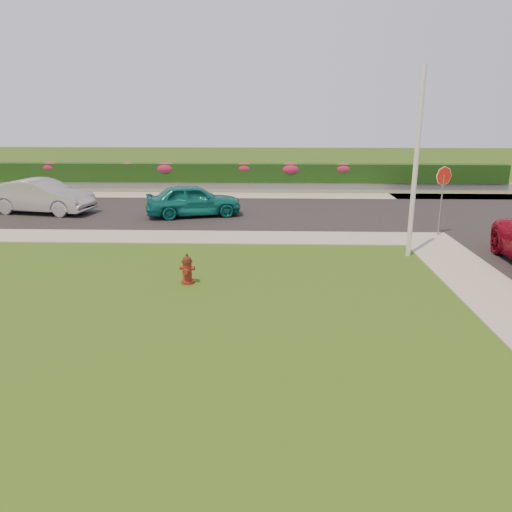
{
  "coord_description": "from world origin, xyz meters",
  "views": [
    {
      "loc": [
        1.11,
        -9.67,
        4.68
      ],
      "look_at": [
        0.67,
        3.39,
        0.9
      ],
      "focal_mm": 35.0,
      "sensor_mm": 36.0,
      "label": 1
    }
  ],
  "objects_px": {
    "fire_hydrant": "(187,270)",
    "sedan_silver": "(42,196)",
    "utility_pole": "(416,165)",
    "sedan_teal": "(193,200)",
    "stop_sign": "(443,184)"
  },
  "relations": [
    {
      "from": "fire_hydrant",
      "to": "sedan_silver",
      "type": "height_order",
      "value": "sedan_silver"
    },
    {
      "from": "sedan_silver",
      "to": "utility_pole",
      "type": "relative_size",
      "value": 0.79
    },
    {
      "from": "utility_pole",
      "to": "fire_hydrant",
      "type": "bearing_deg",
      "value": -156.29
    },
    {
      "from": "sedan_silver",
      "to": "fire_hydrant",
      "type": "bearing_deg",
      "value": -128.31
    },
    {
      "from": "fire_hydrant",
      "to": "utility_pole",
      "type": "height_order",
      "value": "utility_pole"
    },
    {
      "from": "sedan_silver",
      "to": "utility_pole",
      "type": "bearing_deg",
      "value": -102.78
    },
    {
      "from": "sedan_teal",
      "to": "stop_sign",
      "type": "bearing_deg",
      "value": -124.07
    },
    {
      "from": "fire_hydrant",
      "to": "sedan_silver",
      "type": "bearing_deg",
      "value": 139.22
    },
    {
      "from": "sedan_teal",
      "to": "utility_pole",
      "type": "height_order",
      "value": "utility_pole"
    },
    {
      "from": "fire_hydrant",
      "to": "sedan_teal",
      "type": "bearing_deg",
      "value": 105.77
    },
    {
      "from": "sedan_teal",
      "to": "utility_pole",
      "type": "distance_m",
      "value": 10.6
    },
    {
      "from": "fire_hydrant",
      "to": "utility_pole",
      "type": "bearing_deg",
      "value": 31.85
    },
    {
      "from": "fire_hydrant",
      "to": "sedan_teal",
      "type": "distance_m",
      "value": 9.42
    },
    {
      "from": "sedan_teal",
      "to": "utility_pole",
      "type": "bearing_deg",
      "value": -142.78
    },
    {
      "from": "sedan_teal",
      "to": "sedan_silver",
      "type": "bearing_deg",
      "value": 70.85
    }
  ]
}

